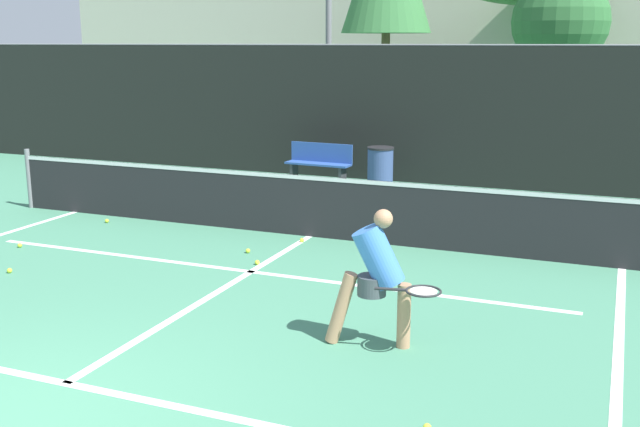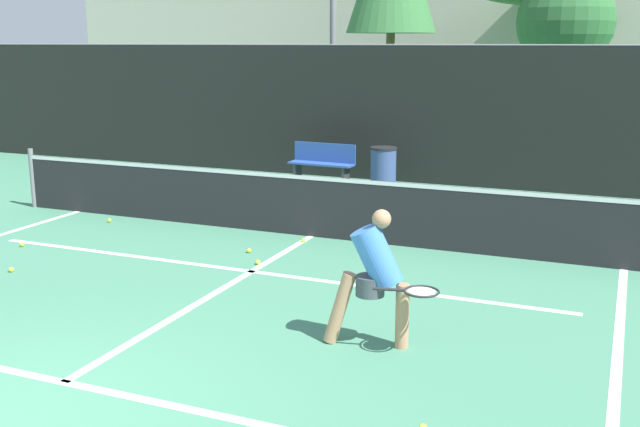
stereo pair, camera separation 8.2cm
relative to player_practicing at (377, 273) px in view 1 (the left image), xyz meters
name	(u,v)px [view 1 (the left image)]	position (x,y,z in m)	size (l,w,h in m)	color
court_baseline_near	(66,383)	(-2.27, -1.85, -0.74)	(11.00, 0.10, 0.01)	white
court_service_line	(251,272)	(-2.27, 1.70, -0.74)	(8.25, 0.10, 0.01)	white
court_center_mark	(221,289)	(-2.27, 0.92, -0.74)	(0.10, 5.53, 0.01)	white
court_sideline_right	(619,345)	(2.24, 0.92, -0.74)	(0.10, 6.53, 0.01)	white
net	(310,204)	(-2.27, 3.68, -0.24)	(11.09, 0.09, 1.07)	slate
fence_back	(402,114)	(-2.27, 8.73, 0.70)	(24.00, 0.06, 2.90)	black
player_practicing	(377,273)	(0.00, 0.00, 0.00)	(1.22, 0.51, 1.39)	tan
tennis_ball_scattered_0	(10,271)	(-5.16, 0.47, -0.71)	(0.07, 0.07, 0.07)	#D1E033
tennis_ball_scattered_1	(248,251)	(-2.72, 2.49, -0.71)	(0.07, 0.07, 0.07)	#D1E033
tennis_ball_scattered_3	(427,427)	(0.89, -1.46, -0.71)	(0.07, 0.07, 0.07)	#D1E033
tennis_ball_scattered_4	(257,262)	(-2.34, 2.02, -0.71)	(0.07, 0.07, 0.07)	#D1E033
tennis_ball_scattered_6	(107,221)	(-5.75, 3.23, -0.71)	(0.07, 0.07, 0.07)	#D1E033
tennis_ball_scattered_7	(302,240)	(-2.24, 3.32, -0.71)	(0.07, 0.07, 0.07)	#D1E033
tennis_ball_scattered_8	(20,245)	(-5.96, 1.49, -0.71)	(0.07, 0.07, 0.07)	#D1E033
courtside_bench	(319,163)	(-3.79, 7.80, -0.29)	(1.43, 0.46, 0.86)	#2D519E
trash_bin	(380,168)	(-2.42, 7.73, -0.31)	(0.55, 0.55, 0.87)	#384C7F
parked_car	(601,147)	(1.66, 11.34, -0.14)	(1.71, 4.56, 1.45)	black
tree_mid	(560,22)	(0.14, 16.63, 2.75)	(2.79, 2.79, 4.91)	brown
building_far	(503,32)	(-2.27, 21.80, 2.54)	(36.00, 2.40, 6.58)	beige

